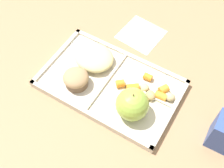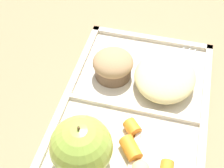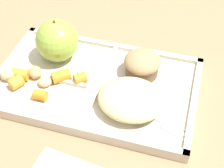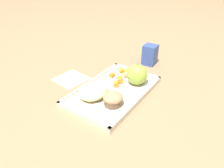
# 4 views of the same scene
# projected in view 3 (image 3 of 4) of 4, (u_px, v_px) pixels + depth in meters

# --- Properties ---
(ground) EXTENTS (6.00, 6.00, 0.00)m
(ground) POSITION_uv_depth(u_px,v_px,m) (96.00, 88.00, 0.65)
(ground) COLOR #997551
(lunch_tray) EXTENTS (0.39, 0.24, 0.02)m
(lunch_tray) POSITION_uv_depth(u_px,v_px,m) (96.00, 85.00, 0.65)
(lunch_tray) COLOR beige
(lunch_tray) RESTS_ON ground
(green_apple) EXTENTS (0.09, 0.09, 0.09)m
(green_apple) POSITION_uv_depth(u_px,v_px,m) (57.00, 41.00, 0.66)
(green_apple) COLOR #93B742
(green_apple) RESTS_ON lunch_tray
(bran_muffin) EXTENTS (0.07, 0.07, 0.05)m
(bran_muffin) POSITION_uv_depth(u_px,v_px,m) (142.00, 64.00, 0.64)
(bran_muffin) COLOR brown
(bran_muffin) RESTS_ON lunch_tray
(carrot_slice_tilted) EXTENTS (0.02, 0.02, 0.02)m
(carrot_slice_tilted) POSITION_uv_depth(u_px,v_px,m) (40.00, 95.00, 0.61)
(carrot_slice_tilted) COLOR orange
(carrot_slice_tilted) RESTS_ON lunch_tray
(carrot_slice_back) EXTENTS (0.03, 0.03, 0.02)m
(carrot_slice_back) POSITION_uv_depth(u_px,v_px,m) (16.00, 82.00, 0.63)
(carrot_slice_back) COLOR orange
(carrot_slice_back) RESTS_ON lunch_tray
(carrot_slice_small) EXTENTS (0.04, 0.04, 0.02)m
(carrot_slice_small) POSITION_uv_depth(u_px,v_px,m) (61.00, 76.00, 0.64)
(carrot_slice_small) COLOR orange
(carrot_slice_small) RESTS_ON lunch_tray
(carrot_slice_center) EXTENTS (0.03, 0.03, 0.02)m
(carrot_slice_center) POSITION_uv_depth(u_px,v_px,m) (80.00, 78.00, 0.64)
(carrot_slice_center) COLOR orange
(carrot_slice_center) RESTS_ON lunch_tray
(carrot_slice_diagonal) EXTENTS (0.03, 0.02, 0.02)m
(carrot_slice_diagonal) POSITION_uv_depth(u_px,v_px,m) (21.00, 74.00, 0.64)
(carrot_slice_diagonal) COLOR orange
(carrot_slice_diagonal) RESTS_ON lunch_tray
(potato_chunk_browned) EXTENTS (0.04, 0.04, 0.02)m
(potato_chunk_browned) POSITION_uv_depth(u_px,v_px,m) (45.00, 82.00, 0.63)
(potato_chunk_browned) COLOR tan
(potato_chunk_browned) RESTS_ON lunch_tray
(potato_chunk_wedge) EXTENTS (0.04, 0.04, 0.02)m
(potato_chunk_wedge) POSITION_uv_depth(u_px,v_px,m) (35.00, 72.00, 0.65)
(potato_chunk_wedge) COLOR tan
(potato_chunk_wedge) RESTS_ON lunch_tray
(potato_chunk_small) EXTENTS (0.04, 0.03, 0.02)m
(potato_chunk_small) POSITION_uv_depth(u_px,v_px,m) (8.00, 75.00, 0.64)
(potato_chunk_small) COLOR tan
(potato_chunk_small) RESTS_ON lunch_tray
(egg_noodle_pile) EXTENTS (0.12, 0.11, 0.04)m
(egg_noodle_pile) POSITION_uv_depth(u_px,v_px,m) (131.00, 99.00, 0.58)
(egg_noodle_pile) COLOR beige
(egg_noodle_pile) RESTS_ON lunch_tray
(meatball_front) EXTENTS (0.04, 0.04, 0.04)m
(meatball_front) POSITION_uv_depth(u_px,v_px,m) (140.00, 114.00, 0.56)
(meatball_front) COLOR #755B4C
(meatball_front) RESTS_ON lunch_tray
(meatball_center) EXTENTS (0.03, 0.03, 0.03)m
(meatball_center) POSITION_uv_depth(u_px,v_px,m) (134.00, 100.00, 0.59)
(meatball_center) COLOR #755B4C
(meatball_center) RESTS_ON lunch_tray
(plastic_fork) EXTENTS (0.15, 0.08, 0.00)m
(plastic_fork) POSITION_uv_depth(u_px,v_px,m) (157.00, 119.00, 0.58)
(plastic_fork) COLOR silver
(plastic_fork) RESTS_ON lunch_tray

